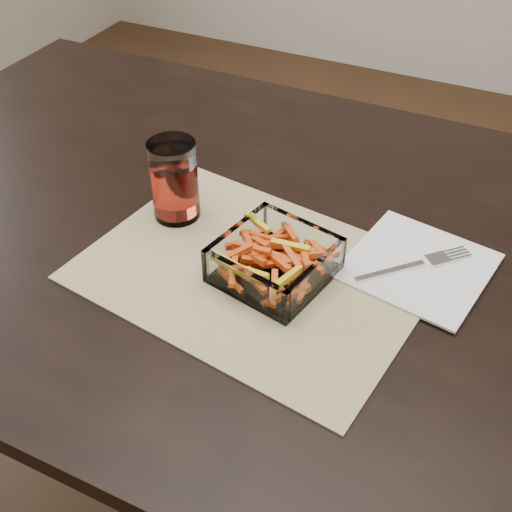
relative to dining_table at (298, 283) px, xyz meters
The scene contains 6 objects.
dining_table is the anchor object (origin of this frame).
placemat 0.13m from the dining_table, 108.06° to the right, with size 0.45×0.33×0.00m, color tan.
glass_bowl 0.14m from the dining_table, 91.30° to the right, with size 0.16×0.16×0.05m.
tumbler 0.24m from the dining_table, behind, with size 0.07×0.07×0.12m.
napkin 0.19m from the dining_table, ahead, with size 0.18×0.18×0.00m, color white.
fork 0.19m from the dining_table, ahead, with size 0.13×0.14×0.00m.
Camera 1 is at (0.25, -0.68, 1.34)m, focal length 45.00 mm.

